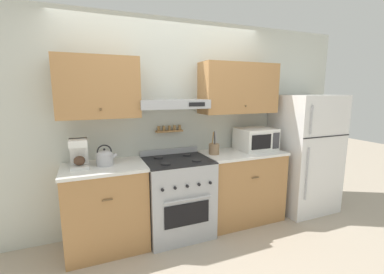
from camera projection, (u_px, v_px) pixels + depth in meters
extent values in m
plane|color=#B2A38E|center=(186.00, 245.00, 2.86)|extent=(16.00, 16.00, 0.00)
cube|color=silver|center=(167.00, 125.00, 3.23)|extent=(5.20, 0.08, 2.55)
cube|color=#AD7A47|center=(98.00, 88.00, 2.66)|extent=(0.82, 0.33, 0.63)
sphere|color=brown|center=(100.00, 109.00, 2.54)|extent=(0.02, 0.02, 0.02)
cube|color=#AD7A47|center=(239.00, 88.00, 3.30)|extent=(1.02, 0.33, 0.63)
sphere|color=brown|center=(246.00, 106.00, 3.18)|extent=(0.02, 0.02, 0.02)
cube|color=#ADAFB5|center=(173.00, 104.00, 2.98)|extent=(0.81, 0.37, 0.10)
cube|color=black|center=(197.00, 104.00, 2.89)|extent=(0.19, 0.01, 0.04)
cube|color=#AD7A47|center=(169.00, 131.00, 3.17)|extent=(0.34, 0.07, 0.02)
cylinder|color=olive|center=(159.00, 129.00, 3.11)|extent=(0.03, 0.03, 0.06)
cylinder|color=olive|center=(164.00, 128.00, 3.14)|extent=(0.03, 0.03, 0.06)
cylinder|color=olive|center=(169.00, 128.00, 3.16)|extent=(0.03, 0.03, 0.06)
cylinder|color=olive|center=(175.00, 128.00, 3.19)|extent=(0.03, 0.03, 0.06)
cylinder|color=olive|center=(180.00, 127.00, 3.21)|extent=(0.03, 0.03, 0.06)
cube|color=#AD7A47|center=(106.00, 208.00, 2.77)|extent=(0.82, 0.59, 0.89)
cube|color=white|center=(104.00, 167.00, 2.69)|extent=(0.85, 0.61, 0.03)
cylinder|color=brown|center=(107.00, 200.00, 2.45)|extent=(0.10, 0.01, 0.01)
cube|color=#AD7A47|center=(241.00, 186.00, 3.41)|extent=(1.02, 0.59, 0.89)
cube|color=white|center=(242.00, 153.00, 3.33)|extent=(1.05, 0.61, 0.03)
cylinder|color=brown|center=(255.00, 178.00, 3.09)|extent=(0.10, 0.01, 0.01)
cube|color=#ADAFB5|center=(177.00, 197.00, 3.04)|extent=(0.75, 0.62, 0.90)
cube|color=black|center=(187.00, 215.00, 2.77)|extent=(0.51, 0.01, 0.25)
cylinder|color=#ADAFB5|center=(188.00, 200.00, 2.71)|extent=(0.53, 0.02, 0.02)
cube|color=black|center=(177.00, 160.00, 2.96)|extent=(0.75, 0.62, 0.01)
cylinder|color=#232326|center=(166.00, 164.00, 2.76)|extent=(0.11, 0.11, 0.02)
cylinder|color=#232326|center=(197.00, 160.00, 2.89)|extent=(0.11, 0.11, 0.02)
cylinder|color=#232326|center=(158.00, 157.00, 3.03)|extent=(0.11, 0.11, 0.02)
cylinder|color=#232326|center=(187.00, 155.00, 3.16)|extent=(0.11, 0.11, 0.02)
cylinder|color=black|center=(162.00, 190.00, 2.60)|extent=(0.03, 0.02, 0.03)
cylinder|color=black|center=(175.00, 188.00, 2.65)|extent=(0.03, 0.02, 0.03)
cylinder|color=black|center=(187.00, 186.00, 2.70)|extent=(0.03, 0.02, 0.03)
cylinder|color=black|center=(199.00, 184.00, 2.75)|extent=(0.03, 0.02, 0.03)
cylinder|color=black|center=(210.00, 183.00, 2.80)|extent=(0.03, 0.02, 0.03)
cube|color=#ADAFB5|center=(169.00, 151.00, 3.22)|extent=(0.75, 0.04, 0.07)
cube|color=white|center=(304.00, 153.00, 3.66)|extent=(0.81, 0.69, 1.64)
cube|color=black|center=(327.00, 137.00, 3.30)|extent=(0.81, 0.01, 0.01)
cylinder|color=#ADAFB5|center=(312.00, 120.00, 3.13)|extent=(0.02, 0.02, 0.36)
cylinder|color=#ADAFB5|center=(307.00, 174.00, 3.25)|extent=(0.02, 0.02, 0.69)
cylinder|color=#B7B7BC|center=(105.00, 159.00, 2.70)|extent=(0.17, 0.17, 0.13)
ellipsoid|color=#B7B7BC|center=(104.00, 154.00, 2.68)|extent=(0.16, 0.16, 0.07)
sphere|color=black|center=(104.00, 149.00, 2.68)|extent=(0.02, 0.02, 0.02)
cylinder|color=#B7B7BC|center=(113.00, 157.00, 2.72)|extent=(0.11, 0.04, 0.09)
torus|color=black|center=(104.00, 152.00, 2.68)|extent=(0.15, 0.01, 0.15)
cube|color=white|center=(80.00, 166.00, 2.61)|extent=(0.17, 0.23, 0.03)
cube|color=white|center=(79.00, 152.00, 2.66)|extent=(0.17, 0.08, 0.30)
cube|color=white|center=(78.00, 143.00, 2.56)|extent=(0.17, 0.19, 0.07)
ellipsoid|color=#4C3323|center=(79.00, 161.00, 2.58)|extent=(0.11, 0.11, 0.10)
cube|color=white|center=(256.00, 139.00, 3.42)|extent=(0.48, 0.39, 0.29)
cube|color=black|center=(261.00, 142.00, 3.21)|extent=(0.29, 0.01, 0.18)
cube|color=#38383D|center=(276.00, 141.00, 3.30)|extent=(0.10, 0.01, 0.21)
cylinder|color=#8E7051|center=(214.00, 149.00, 3.18)|extent=(0.13, 0.13, 0.13)
cylinder|color=olive|center=(213.00, 138.00, 3.14)|extent=(0.01, 0.05, 0.16)
cylinder|color=#28282B|center=(215.00, 138.00, 3.16)|extent=(0.01, 0.04, 0.16)
cylinder|color=#B2B2B7|center=(216.00, 138.00, 3.17)|extent=(0.01, 0.03, 0.16)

